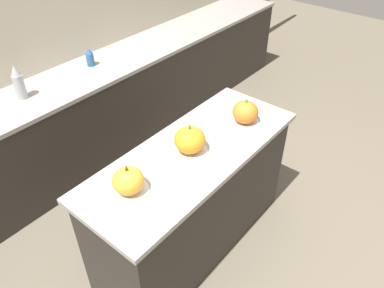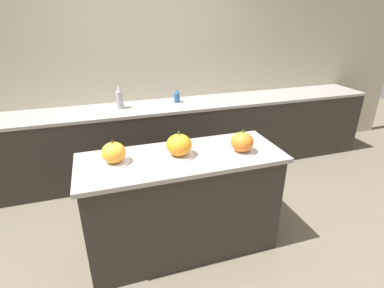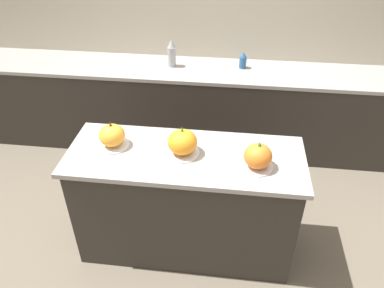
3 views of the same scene
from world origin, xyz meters
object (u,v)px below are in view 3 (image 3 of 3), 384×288
Objects in this scene: pumpkin_cake_center at (182,143)px; bottle_short at (243,60)px; pumpkin_cake_right at (258,157)px; bottle_tall at (172,53)px; pumpkin_cake_left at (112,136)px.

bottle_short is (0.39, 1.48, -0.02)m from pumpkin_cake_center.
pumpkin_cake_right is 1.73m from bottle_tall.
bottle_tall is at bearing 117.91° from pumpkin_cake_right.
pumpkin_cake_left is 0.96× the size of pumpkin_cake_center.
pumpkin_cake_left is at bearing -121.20° from bottle_short.
pumpkin_cake_center is at bearing -77.73° from bottle_tall.
pumpkin_cake_right reaches higher than bottle_short.
pumpkin_cake_center is at bearing 169.84° from pumpkin_cake_right.
pumpkin_cake_left is 0.81× the size of bottle_tall.
pumpkin_cake_center is 1.47m from bottle_tall.
pumpkin_cake_left is 1.38× the size of bottle_short.
bottle_tall is (-0.81, 1.53, 0.04)m from pumpkin_cake_right.
pumpkin_cake_center is 1.53m from bottle_short.
pumpkin_cake_left reaches higher than bottle_short.
bottle_short is at bearing 94.04° from pumpkin_cake_right.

